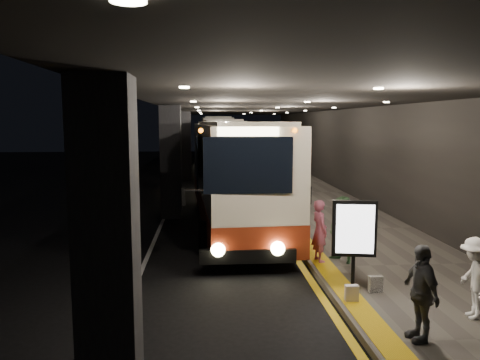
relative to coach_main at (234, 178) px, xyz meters
name	(u,v)px	position (x,y,z in m)	size (l,w,h in m)	color
ground	(211,242)	(-0.86, -2.35, -1.76)	(90.00, 90.00, 0.00)	black
lane_line_white	(167,212)	(-2.66, 2.65, -1.76)	(0.12, 50.00, 0.01)	silver
kerb_stripe_yellow	(265,211)	(1.49, 2.65, -1.76)	(0.18, 50.00, 0.01)	gold
sidewalk	(321,208)	(3.89, 2.65, -1.69)	(4.50, 50.00, 0.15)	#514C44
tactile_strip	(277,207)	(1.99, 2.65, -1.60)	(0.50, 50.00, 0.01)	gold
terminal_wall	(374,140)	(6.14, 2.65, 1.24)	(0.10, 50.00, 6.00)	black
support_columns	(171,162)	(-2.36, 1.65, 0.44)	(0.80, 24.80, 4.40)	black
canopy	(269,101)	(1.64, 2.65, 2.84)	(9.00, 50.00, 0.40)	black
coach_main	(234,178)	(0.00, 0.00, 0.00)	(3.08, 11.87, 3.67)	beige
coach_second	(224,149)	(0.28, 16.00, 0.06)	(2.84, 12.14, 3.80)	beige
coach_third	(215,139)	(-0.02, 30.82, 0.21)	(3.04, 13.11, 4.10)	beige
passenger_boarding	(320,231)	(1.94, -5.05, -0.80)	(0.59, 0.39, 1.62)	#C05977
passenger_waiting_green	(343,230)	(2.53, -5.19, -0.75)	(0.84, 0.52, 1.72)	#366236
passenger_waiting_white	(474,278)	(3.94, -8.75, -0.85)	(0.98, 0.46, 1.52)	silver
passenger_waiting_grey	(421,292)	(2.54, -9.53, -0.79)	(0.96, 0.49, 1.64)	#56575C
bag_polka	(376,284)	(2.61, -7.34, -1.43)	(0.29, 0.13, 0.35)	black
bag_plain	(352,293)	(1.94, -7.80, -1.44)	(0.27, 0.16, 0.33)	beige
info_sign	(354,230)	(2.14, -7.24, -0.27)	(0.94, 0.26, 1.98)	black
stanchion_post	(306,225)	(1.99, -3.16, -1.08)	(0.05, 0.05, 1.07)	black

